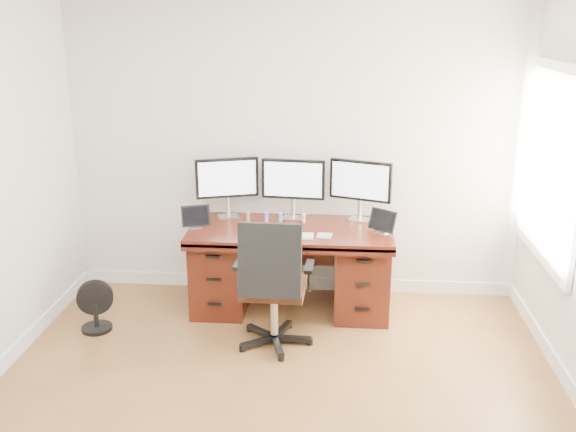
# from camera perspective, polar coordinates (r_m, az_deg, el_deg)

# --- Properties ---
(back_wall) EXTENTS (4.00, 0.10, 2.70)m
(back_wall) POSITION_cam_1_polar(r_m,az_deg,el_deg) (5.68, 0.60, 6.13)
(back_wall) COLOR silver
(back_wall) RESTS_ON ground
(desk) EXTENTS (1.70, 0.80, 0.75)m
(desk) POSITION_cam_1_polar(r_m,az_deg,el_deg) (5.55, 0.27, -4.38)
(desk) COLOR #44160D
(desk) RESTS_ON ground
(office_chair) EXTENTS (0.61, 0.58, 1.05)m
(office_chair) POSITION_cam_1_polar(r_m,az_deg,el_deg) (4.94, -1.32, -7.96)
(office_chair) COLOR black
(office_chair) RESTS_ON ground
(floor_fan) EXTENTS (0.29, 0.25, 0.42)m
(floor_fan) POSITION_cam_1_polar(r_m,az_deg,el_deg) (5.47, -16.79, -7.74)
(floor_fan) COLOR black
(floor_fan) RESTS_ON ground
(monitor_left) EXTENTS (0.53, 0.20, 0.53)m
(monitor_left) POSITION_cam_1_polar(r_m,az_deg,el_deg) (5.63, -5.44, 3.20)
(monitor_left) COLOR silver
(monitor_left) RESTS_ON desk
(monitor_center) EXTENTS (0.55, 0.16, 0.53)m
(monitor_center) POSITION_cam_1_polar(r_m,az_deg,el_deg) (5.56, 0.46, 3.10)
(monitor_center) COLOR silver
(monitor_center) RESTS_ON desk
(monitor_right) EXTENTS (0.53, 0.22, 0.53)m
(monitor_right) POSITION_cam_1_polar(r_m,az_deg,el_deg) (5.55, 6.45, 2.96)
(monitor_right) COLOR silver
(monitor_right) RESTS_ON desk
(tablet_left) EXTENTS (0.25, 0.14, 0.19)m
(tablet_left) POSITION_cam_1_polar(r_m,az_deg,el_deg) (5.44, -8.22, -0.16)
(tablet_left) COLOR silver
(tablet_left) RESTS_ON desk
(tablet_right) EXTENTS (0.23, 0.20, 0.19)m
(tablet_right) POSITION_cam_1_polar(r_m,az_deg,el_deg) (5.32, 8.39, -0.56)
(tablet_right) COLOR silver
(tablet_right) RESTS_ON desk
(keyboard) EXTENTS (0.31, 0.14, 0.01)m
(keyboard) POSITION_cam_1_polar(r_m,az_deg,el_deg) (5.19, 0.58, -1.77)
(keyboard) COLOR silver
(keyboard) RESTS_ON desk
(trackpad) EXTENTS (0.14, 0.14, 0.01)m
(trackpad) POSITION_cam_1_polar(r_m,az_deg,el_deg) (5.21, 3.26, -1.75)
(trackpad) COLOR silver
(trackpad) RESTS_ON desk
(drawing_tablet) EXTENTS (0.21, 0.14, 0.01)m
(drawing_tablet) POSITION_cam_1_polar(r_m,az_deg,el_deg) (5.28, -2.42, -1.47)
(drawing_tablet) COLOR black
(drawing_tablet) RESTS_ON desk
(phone) EXTENTS (0.15, 0.11, 0.01)m
(phone) POSITION_cam_1_polar(r_m,az_deg,el_deg) (5.35, -0.33, -1.18)
(phone) COLOR black
(phone) RESTS_ON desk
(figurine_brown) EXTENTS (0.04, 0.04, 0.09)m
(figurine_brown) POSITION_cam_1_polar(r_m,az_deg,el_deg) (5.56, -3.57, 0.02)
(figurine_brown) COLOR brown
(figurine_brown) RESTS_ON desk
(figurine_purple) EXTENTS (0.04, 0.04, 0.09)m
(figurine_purple) POSITION_cam_1_polar(r_m,az_deg,el_deg) (5.55, -1.94, -0.02)
(figurine_purple) COLOR #7955D5
(figurine_purple) RESTS_ON desk
(figurine_blue) EXTENTS (0.04, 0.04, 0.09)m
(figurine_blue) POSITION_cam_1_polar(r_m,az_deg,el_deg) (5.53, -0.67, -0.05)
(figurine_blue) COLOR #4F7AD6
(figurine_blue) RESTS_ON desk
(figurine_yellow) EXTENTS (0.04, 0.04, 0.09)m
(figurine_yellow) POSITION_cam_1_polar(r_m,az_deg,el_deg) (5.52, 1.41, -0.10)
(figurine_yellow) COLOR #DEA965
(figurine_yellow) RESTS_ON desk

